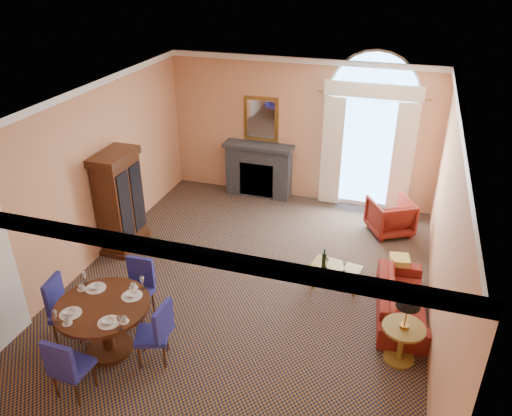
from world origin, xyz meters
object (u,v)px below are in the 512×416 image
(armoire, at_px, (120,203))
(sofa, at_px, (401,299))
(side_table, at_px, (406,319))
(armchair, at_px, (390,216))
(coffee_table, at_px, (335,268))
(dining_table, at_px, (104,317))

(armoire, relative_size, sofa, 1.03)
(armoire, height_order, side_table, armoire)
(armchair, distance_m, coffee_table, 2.33)
(coffee_table, distance_m, side_table, 1.87)
(dining_table, distance_m, sofa, 4.53)
(sofa, height_order, armchair, armchair)
(armchair, xyz_separation_m, side_table, (0.43, -3.62, 0.36))
(armchair, relative_size, coffee_table, 0.92)
(armoire, height_order, sofa, armoire)
(dining_table, height_order, armchair, dining_table)
(armoire, bearing_deg, sofa, -5.35)
(armoire, distance_m, sofa, 5.33)
(sofa, bearing_deg, dining_table, 112.76)
(coffee_table, xyz_separation_m, side_table, (1.18, -1.41, 0.33))
(dining_table, relative_size, coffee_table, 1.49)
(sofa, xyz_separation_m, coffee_table, (-1.13, 0.38, 0.12))
(dining_table, height_order, sofa, dining_table)
(armoire, height_order, armchair, armoire)
(armoire, distance_m, armchair, 5.35)
(dining_table, bearing_deg, sofa, 28.15)
(sofa, xyz_separation_m, side_table, (0.05, -1.04, 0.45))
(armoire, distance_m, dining_table, 2.94)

